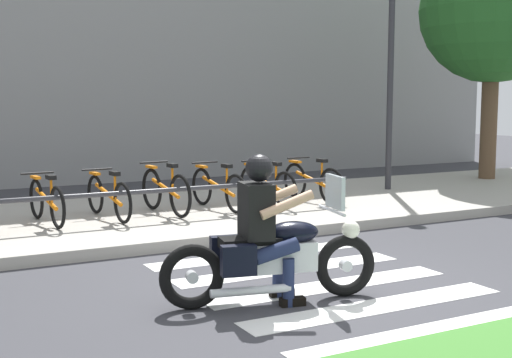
# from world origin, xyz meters

# --- Properties ---
(ground_plane) EXTENTS (48.00, 48.00, 0.00)m
(ground_plane) POSITION_xyz_m (0.00, 0.00, 0.00)
(ground_plane) COLOR #38383D
(sidewalk) EXTENTS (24.00, 4.40, 0.15)m
(sidewalk) POSITION_xyz_m (0.00, 4.46, 0.07)
(sidewalk) COLOR #A8A399
(sidewalk) RESTS_ON ground
(crosswalk_stripe_0) EXTENTS (2.80, 0.40, 0.01)m
(crosswalk_stripe_0) POSITION_xyz_m (0.18, -1.60, 0.00)
(crosswalk_stripe_0) COLOR white
(crosswalk_stripe_0) RESTS_ON ground
(crosswalk_stripe_1) EXTENTS (2.80, 0.40, 0.01)m
(crosswalk_stripe_1) POSITION_xyz_m (0.18, -0.80, 0.00)
(crosswalk_stripe_1) COLOR white
(crosswalk_stripe_1) RESTS_ON ground
(crosswalk_stripe_2) EXTENTS (2.80, 0.40, 0.01)m
(crosswalk_stripe_2) POSITION_xyz_m (0.18, 0.00, 0.00)
(crosswalk_stripe_2) COLOR white
(crosswalk_stripe_2) RESTS_ON ground
(crosswalk_stripe_3) EXTENTS (2.80, 0.40, 0.01)m
(crosswalk_stripe_3) POSITION_xyz_m (0.18, 0.80, 0.00)
(crosswalk_stripe_3) COLOR white
(crosswalk_stripe_3) RESTS_ON ground
(crosswalk_stripe_4) EXTENTS (2.80, 0.40, 0.01)m
(crosswalk_stripe_4) POSITION_xyz_m (0.18, 1.60, 0.00)
(crosswalk_stripe_4) COLOR white
(crosswalk_stripe_4) RESTS_ON ground
(motorcycle) EXTENTS (2.12, 0.82, 1.20)m
(motorcycle) POSITION_xyz_m (-0.62, -0.22, 0.45)
(motorcycle) COLOR black
(motorcycle) RESTS_ON ground
(rider) EXTENTS (0.70, 0.63, 1.43)m
(rider) POSITION_xyz_m (-0.70, -0.20, 0.82)
(rider) COLOR black
(rider) RESTS_ON ground
(bicycle_2) EXTENTS (0.48, 1.56, 0.72)m
(bicycle_2) POSITION_xyz_m (-1.84, 4.18, 0.48)
(bicycle_2) COLOR black
(bicycle_2) RESTS_ON sidewalk
(bicycle_3) EXTENTS (0.48, 1.65, 0.73)m
(bicycle_3) POSITION_xyz_m (-0.94, 4.18, 0.49)
(bicycle_3) COLOR black
(bicycle_3) RESTS_ON sidewalk
(bicycle_4) EXTENTS (0.48, 1.63, 0.80)m
(bicycle_4) POSITION_xyz_m (-0.04, 4.17, 0.51)
(bicycle_4) COLOR black
(bicycle_4) RESTS_ON sidewalk
(bicycle_5) EXTENTS (0.48, 1.68, 0.75)m
(bicycle_5) POSITION_xyz_m (0.86, 4.18, 0.50)
(bicycle_5) COLOR black
(bicycle_5) RESTS_ON sidewalk
(bicycle_6) EXTENTS (0.48, 1.63, 0.75)m
(bicycle_6) POSITION_xyz_m (1.76, 4.18, 0.49)
(bicycle_6) COLOR black
(bicycle_6) RESTS_ON sidewalk
(bicycle_7) EXTENTS (0.48, 1.62, 0.76)m
(bicycle_7) POSITION_xyz_m (2.66, 4.17, 0.50)
(bicycle_7) COLOR black
(bicycle_7) RESTS_ON sidewalk
(bike_rack) EXTENTS (6.89, 0.07, 0.49)m
(bike_rack) POSITION_xyz_m (-0.49, 3.62, 0.58)
(bike_rack) COLOR #333338
(bike_rack) RESTS_ON sidewalk
(street_lamp) EXTENTS (0.28, 0.28, 4.69)m
(street_lamp) POSITION_xyz_m (4.87, 4.86, 2.81)
(street_lamp) COLOR #2D2D33
(street_lamp) RESTS_ON ground
(tree_near_rack) EXTENTS (3.18, 3.18, 5.44)m
(tree_near_rack) POSITION_xyz_m (7.97, 5.26, 3.82)
(tree_near_rack) COLOR brown
(tree_near_rack) RESTS_ON ground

